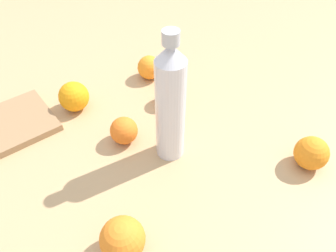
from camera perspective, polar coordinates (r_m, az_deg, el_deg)
The scene contains 9 objects.
ground_plane at distance 0.80m, azimuth 0.36°, elevation -4.20°, with size 2.40×2.40×0.00m, color tan.
water_bottle at distance 0.70m, azimuth 0.00°, elevation 3.90°, with size 0.06×0.06×0.31m.
orange_0 at distance 0.92m, azimuth -15.65°, elevation 4.83°, with size 0.08×0.08×0.08m, color orange.
orange_1 at distance 0.81m, azimuth 23.12°, elevation -4.24°, with size 0.08×0.08×0.08m, color orange.
orange_2 at distance 1.00m, azimuth -3.18°, elevation 9.87°, with size 0.07×0.07×0.07m, color orange.
orange_3 at distance 0.81m, azimuth -7.48°, elevation -0.76°, with size 0.07×0.07×0.07m, color orange.
orange_4 at distance 0.91m, azimuth -0.01°, elevation 5.46°, with size 0.06×0.06×0.06m, color orange.
orange_5 at distance 0.63m, azimuth -7.71°, elevation -18.44°, with size 0.08×0.08×0.08m, color orange.
cutting_board at distance 0.94m, azimuth -26.07°, elevation -0.25°, with size 0.24×0.18×0.02m, color #99724C.
Camera 1 is at (-0.34, -0.41, 0.60)m, focal length 35.99 mm.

